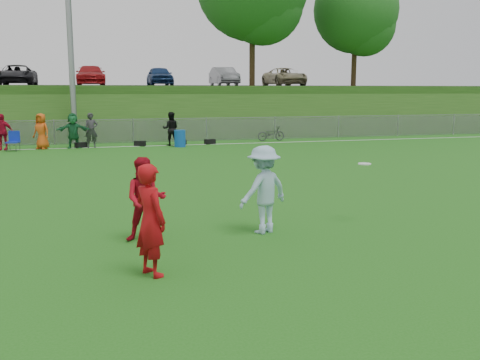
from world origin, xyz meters
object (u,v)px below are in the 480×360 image
object	(u,v)px
player_red_left	(150,220)
bicycle	(271,133)
player_blue	(264,190)
player_red_center	(146,199)
frisbee	(364,164)
recycling_bin	(180,138)

from	to	relation	value
player_red_left	bicycle	world-z (taller)	player_red_left
player_blue	bicycle	world-z (taller)	player_blue
player_red_center	player_red_left	bearing A→B (deg)	-85.29
player_red_center	player_blue	bearing A→B (deg)	7.69
player_red_left	player_blue	size ratio (longest dim) A/B	1.00
bicycle	frisbee	bearing A→B (deg)	163.72
player_blue	recycling_bin	size ratio (longest dim) A/B	2.07
player_red_left	player_blue	xyz separation A→B (m)	(2.40, 1.88, 0.00)
player_blue	recycling_bin	xyz separation A→B (m)	(1.05, 16.47, -0.45)
player_red_center	bicycle	distance (m)	20.23
player_red_center	recycling_bin	world-z (taller)	player_red_center
player_blue	bicycle	bearing A→B (deg)	-132.94
player_red_left	player_red_center	size ratio (longest dim) A/B	1.09
player_red_left	player_blue	world-z (taller)	player_blue
frisbee	recycling_bin	distance (m)	16.31
player_red_left	player_red_center	world-z (taller)	player_red_left
player_red_center	player_blue	distance (m)	2.29
player_blue	bicycle	xyz separation A→B (m)	(6.43, 18.27, -0.45)
player_red_left	bicycle	distance (m)	22.01
frisbee	bicycle	world-z (taller)	frisbee
recycling_bin	bicycle	distance (m)	5.68
recycling_bin	bicycle	size ratio (longest dim) A/B	0.53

